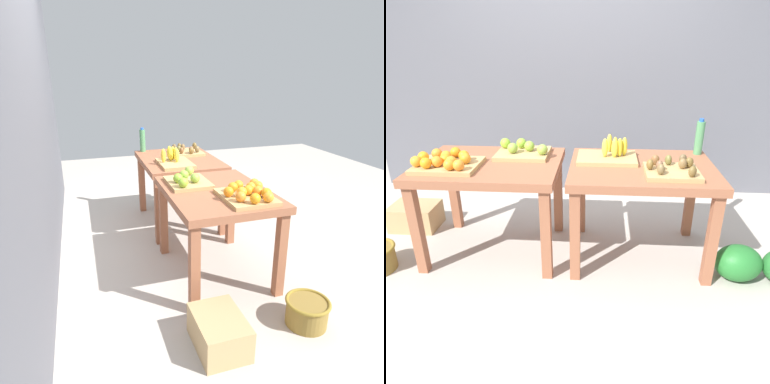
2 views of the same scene
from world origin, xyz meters
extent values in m
plane|color=#B4ABA1|center=(0.00, 0.00, 0.00)|extent=(8.00, 8.00, 0.00)
cube|color=#5B5C64|center=(0.00, 1.35, 1.50)|extent=(4.40, 0.12, 3.00)
cube|color=#96593C|center=(-0.56, 0.00, 0.72)|extent=(1.04, 0.80, 0.06)
cube|color=#96593C|center=(-1.02, -0.34, 0.34)|extent=(0.07, 0.07, 0.69)
cube|color=#96593C|center=(-0.10, -0.34, 0.34)|extent=(0.07, 0.07, 0.69)
cube|color=#96593C|center=(-1.02, 0.34, 0.34)|extent=(0.07, 0.07, 0.69)
cube|color=#96593C|center=(-0.10, 0.34, 0.34)|extent=(0.07, 0.07, 0.69)
cube|color=#96593C|center=(0.56, 0.00, 0.72)|extent=(1.04, 0.80, 0.06)
cube|color=#96593C|center=(0.10, -0.34, 0.34)|extent=(0.07, 0.07, 0.69)
cube|color=#96593C|center=(1.02, -0.34, 0.34)|extent=(0.07, 0.07, 0.69)
cube|color=#96593C|center=(0.10, 0.34, 0.34)|extent=(0.07, 0.07, 0.69)
cube|color=#96593C|center=(1.02, 0.34, 0.34)|extent=(0.07, 0.07, 0.69)
cube|color=tan|center=(-0.82, -0.13, 0.76)|extent=(0.44, 0.36, 0.03)
sphere|color=orange|center=(-0.93, -0.03, 0.81)|extent=(0.08, 0.08, 0.08)
sphere|color=orange|center=(-0.75, -0.26, 0.81)|extent=(0.10, 0.10, 0.08)
sphere|color=orange|center=(-0.76, -0.20, 0.81)|extent=(0.08, 0.08, 0.08)
sphere|color=orange|center=(-1.00, -0.11, 0.81)|extent=(0.09, 0.09, 0.08)
sphere|color=orange|center=(-0.84, -0.08, 0.81)|extent=(0.10, 0.10, 0.08)
sphere|color=orange|center=(-0.72, -0.07, 0.81)|extent=(0.08, 0.08, 0.08)
sphere|color=orange|center=(-0.86, -0.20, 0.81)|extent=(0.09, 0.09, 0.08)
sphere|color=orange|center=(-0.82, -0.14, 0.81)|extent=(0.10, 0.10, 0.08)
sphere|color=orange|center=(-0.81, 0.01, 0.81)|extent=(0.09, 0.09, 0.08)
sphere|color=orange|center=(-0.69, -0.13, 0.81)|extent=(0.10, 0.10, 0.08)
sphere|color=orange|center=(-1.00, -0.21, 0.81)|extent=(0.11, 0.11, 0.08)
sphere|color=orange|center=(-0.68, -0.27, 0.81)|extent=(0.09, 0.09, 0.08)
sphere|color=orange|center=(-0.92, -0.24, 0.81)|extent=(0.09, 0.09, 0.08)
cube|color=tan|center=(-0.34, 0.18, 0.76)|extent=(0.40, 0.34, 0.03)
sphere|color=#87BA32|center=(-0.37, 0.27, 0.82)|extent=(0.11, 0.11, 0.08)
sphere|color=#86AE3D|center=(-0.41, 0.14, 0.82)|extent=(0.11, 0.11, 0.08)
sphere|color=#86B439|center=(-0.30, 0.20, 0.82)|extent=(0.09, 0.09, 0.08)
sphere|color=#8AB241|center=(-0.18, 0.11, 0.82)|extent=(0.09, 0.09, 0.08)
sphere|color=#88C031|center=(-0.50, 0.26, 0.82)|extent=(0.11, 0.11, 0.08)
cube|color=tan|center=(0.31, 0.11, 0.76)|extent=(0.44, 0.32, 0.03)
ellipsoid|color=yellow|center=(0.36, 0.14, 0.85)|extent=(0.04, 0.05, 0.14)
ellipsoid|color=yellow|center=(0.36, 0.09, 0.85)|extent=(0.06, 0.05, 0.14)
ellipsoid|color=yellow|center=(0.40, 0.11, 0.85)|extent=(0.05, 0.06, 0.14)
ellipsoid|color=yellow|center=(0.29, 0.09, 0.85)|extent=(0.06, 0.06, 0.14)
ellipsoid|color=yellow|center=(0.43, 0.14, 0.85)|extent=(0.05, 0.06, 0.14)
ellipsoid|color=yellow|center=(0.32, 0.22, 0.85)|extent=(0.05, 0.06, 0.14)
cube|color=tan|center=(0.74, -0.16, 0.76)|extent=(0.36, 0.32, 0.03)
ellipsoid|color=brown|center=(0.65, -0.24, 0.81)|extent=(0.07, 0.07, 0.07)
ellipsoid|color=brown|center=(0.73, -0.05, 0.81)|extent=(0.06, 0.07, 0.07)
ellipsoid|color=brown|center=(0.59, -0.16, 0.81)|extent=(0.05, 0.06, 0.07)
ellipsoid|color=brown|center=(0.85, -0.28, 0.81)|extent=(0.07, 0.07, 0.07)
ellipsoid|color=brown|center=(0.65, -0.17, 0.81)|extent=(0.06, 0.07, 0.07)
ellipsoid|color=brown|center=(0.82, -0.13, 0.81)|extent=(0.06, 0.05, 0.07)
ellipsoid|color=brown|center=(0.84, -0.03, 0.81)|extent=(0.07, 0.07, 0.07)
ellipsoid|color=brown|center=(0.64, -0.06, 0.81)|extent=(0.07, 0.06, 0.07)
ellipsoid|color=brown|center=(0.86, -0.10, 0.81)|extent=(0.06, 0.05, 0.07)
cylinder|color=#4C8C59|center=(1.02, 0.31, 0.87)|extent=(0.06, 0.06, 0.26)
cylinder|color=blue|center=(1.02, 0.31, 1.01)|extent=(0.04, 0.04, 0.02)
ellipsoid|color=#266C2E|center=(1.56, -0.29, 0.13)|extent=(0.30, 0.25, 0.25)
ellipsoid|color=#24702C|center=(1.25, -0.27, 0.13)|extent=(0.33, 0.27, 0.26)
cylinder|color=olive|center=(-1.38, -0.35, 0.09)|extent=(0.28, 0.28, 0.18)
torus|color=olive|center=(-1.38, -0.35, 0.18)|extent=(0.30, 0.30, 0.02)
cube|color=tan|center=(-1.39, 0.30, 0.11)|extent=(0.40, 0.30, 0.22)
camera|label=1|loc=(-3.04, 1.01, 1.66)|focal=32.93mm
camera|label=2|loc=(0.27, -2.47, 1.62)|focal=33.72mm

